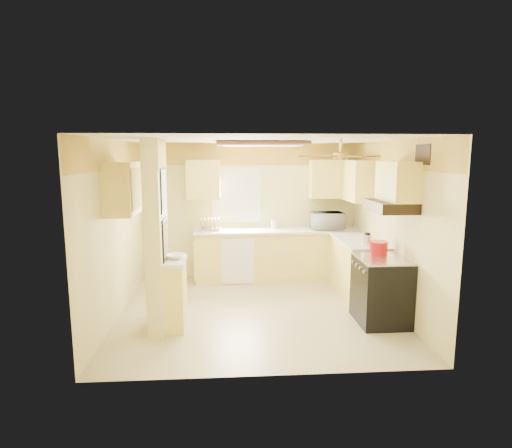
{
  "coord_description": "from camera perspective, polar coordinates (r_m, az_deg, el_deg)",
  "views": [
    {
      "loc": [
        -0.44,
        -6.06,
        2.31
      ],
      "look_at": [
        0.01,
        0.35,
        1.25
      ],
      "focal_mm": 30.0,
      "sensor_mm": 36.0,
      "label": 1
    }
  ],
  "objects": [
    {
      "name": "poster_menu",
      "position": [
        5.59,
        -12.22,
        4.41
      ],
      "size": [
        0.02,
        0.42,
        0.57
      ],
      "color": "black",
      "rests_on": "partition_column"
    },
    {
      "name": "countertop_back",
      "position": [
        7.83,
        2.96,
        -0.88
      ],
      "size": [
        3.04,
        0.64,
        0.04
      ],
      "primitive_type": "cube",
      "color": "white",
      "rests_on": "lower_cabinets_back"
    },
    {
      "name": "range_hood",
      "position": [
        5.97,
        17.49,
        2.28
      ],
      "size": [
        0.5,
        0.76,
        0.14
      ],
      "primitive_type": "cube",
      "color": "black",
      "rests_on": "upper_cab_over_stove"
    },
    {
      "name": "wallpaper_border",
      "position": [
        7.95,
        -0.84,
        9.29
      ],
      "size": [
        4.0,
        0.02,
        0.4
      ],
      "primitive_type": "cube",
      "color": "#FFD94B",
      "rests_on": "wall_back"
    },
    {
      "name": "upper_cab_back_left",
      "position": [
        7.81,
        -7.04,
        5.91
      ],
      "size": [
        0.6,
        0.35,
        0.7
      ],
      "primitive_type": "cube",
      "color": "#FBDE6E",
      "rests_on": "wall_back"
    },
    {
      "name": "ceiling_fan",
      "position": [
        5.55,
        11.19,
        8.92
      ],
      "size": [
        1.15,
        1.15,
        0.26
      ],
      "color": "gold",
      "rests_on": "ceiling"
    },
    {
      "name": "wall_back",
      "position": [
        8.04,
        -0.83,
        1.78
      ],
      "size": [
        4.0,
        0.0,
        4.0
      ],
      "primitive_type": "plane",
      "rotation": [
        1.57,
        0.0,
        0.0
      ],
      "color": "#E1D289",
      "rests_on": "floor"
    },
    {
      "name": "lower_cabinets_right",
      "position": [
        7.24,
        13.41,
        -5.79
      ],
      "size": [
        0.6,
        1.4,
        0.9
      ],
      "primitive_type": "cube",
      "color": "#FBDE6E",
      "rests_on": "floor"
    },
    {
      "name": "upper_cab_back_right",
      "position": [
        8.05,
        10.38,
        5.93
      ],
      "size": [
        0.9,
        0.35,
        0.7
      ],
      "primitive_type": "cube",
      "color": "#FBDE6E",
      "rests_on": "wall_back"
    },
    {
      "name": "ceiling_light_panel",
      "position": [
        6.58,
        0.73,
        10.62
      ],
      "size": [
        1.35,
        0.95,
        0.06
      ],
      "color": "brown",
      "rests_on": "ceiling"
    },
    {
      "name": "window",
      "position": [
        7.99,
        -2.62,
        3.89
      ],
      "size": [
        0.92,
        0.02,
        1.02
      ],
      "color": "white",
      "rests_on": "wall_back"
    },
    {
      "name": "wall_front",
      "position": [
        4.32,
        2.01,
        -4.88
      ],
      "size": [
        4.0,
        0.0,
        4.0
      ],
      "primitive_type": "plane",
      "rotation": [
        -1.57,
        0.0,
        0.0
      ],
      "color": "#E1D289",
      "rests_on": "floor"
    },
    {
      "name": "bowl",
      "position": [
        5.76,
        -10.69,
        -4.28
      ],
      "size": [
        0.3,
        0.3,
        0.06
      ],
      "primitive_type": "imported",
      "rotation": [
        0.0,
        0.0,
        -0.28
      ],
      "color": "white",
      "rests_on": "ledge_top"
    },
    {
      "name": "ceiling",
      "position": [
        6.08,
        0.17,
        11.14
      ],
      "size": [
        4.0,
        4.0,
        0.0
      ],
      "primitive_type": "plane",
      "rotation": [
        3.14,
        0.0,
        0.0
      ],
      "color": "white",
      "rests_on": "wall_back"
    },
    {
      "name": "countertop_right",
      "position": [
        7.13,
        13.48,
        -2.15
      ],
      "size": [
        0.64,
        1.44,
        0.04
      ],
      "primitive_type": "cube",
      "color": "white",
      "rests_on": "lower_cabinets_right"
    },
    {
      "name": "floor",
      "position": [
        6.5,
        0.16,
        -11.46
      ],
      "size": [
        4.0,
        4.0,
        0.0
      ],
      "primitive_type": "plane",
      "color": "tan",
      "rests_on": "ground"
    },
    {
      "name": "ledge_top",
      "position": [
        5.72,
        -10.82,
        -4.87
      ],
      "size": [
        0.28,
        0.58,
        0.04
      ],
      "primitive_type": "cube",
      "color": "white",
      "rests_on": "partition_ledge"
    },
    {
      "name": "stove",
      "position": [
        6.19,
        16.34,
        -8.44
      ],
      "size": [
        0.68,
        0.77,
        0.92
      ],
      "color": "black",
      "rests_on": "floor"
    },
    {
      "name": "partition_column",
      "position": [
        5.68,
        -13.13,
        -1.65
      ],
      "size": [
        0.2,
        0.7,
        2.5
      ],
      "primitive_type": "cube",
      "color": "#E1D289",
      "rests_on": "floor"
    },
    {
      "name": "lower_cabinets_back",
      "position": [
        7.94,
        2.92,
        -4.2
      ],
      "size": [
        3.0,
        0.6,
        0.9
      ],
      "primitive_type": "cube",
      "color": "#FBDE6E",
      "rests_on": "floor"
    },
    {
      "name": "dish_rack",
      "position": [
        7.8,
        -6.19,
        -0.24
      ],
      "size": [
        0.4,
        0.31,
        0.21
      ],
      "color": "tan",
      "rests_on": "countertop_back"
    },
    {
      "name": "dutch_oven",
      "position": [
        6.27,
        16.02,
        -3.03
      ],
      "size": [
        0.27,
        0.27,
        0.18
      ],
      "color": "#A60F0E",
      "rests_on": "stove"
    },
    {
      "name": "kettle",
      "position": [
        6.63,
        14.61,
        -2.05
      ],
      "size": [
        0.13,
        0.13,
        0.2
      ],
      "color": "silver",
      "rests_on": "countertop_right"
    },
    {
      "name": "microwave",
      "position": [
        7.94,
        9.47,
        0.44
      ],
      "size": [
        0.58,
        0.41,
        0.31
      ],
      "primitive_type": "imported",
      "rotation": [
        0.0,
        0.0,
        3.2
      ],
      "color": "white",
      "rests_on": "countertop_back"
    },
    {
      "name": "utensil_crock",
      "position": [
        7.95,
        2.45,
        -0.02
      ],
      "size": [
        0.12,
        0.12,
        0.23
      ],
      "color": "white",
      "rests_on": "countertop_back"
    },
    {
      "name": "poster_nashville",
      "position": [
        5.68,
        -12.0,
        -2.13
      ],
      "size": [
        0.02,
        0.42,
        0.57
      ],
      "color": "black",
      "rests_on": "partition_column"
    },
    {
      "name": "upper_cab_right",
      "position": [
        7.67,
        13.26,
        5.67
      ],
      "size": [
        0.35,
        1.0,
        0.7
      ],
      "primitive_type": "cube",
      "color": "#FBDE6E",
      "rests_on": "wall_right"
    },
    {
      "name": "upper_cab_left_wall",
      "position": [
        5.99,
        -17.4,
        4.52
      ],
      "size": [
        0.35,
        0.75,
        0.7
      ],
      "primitive_type": "cube",
      "color": "#FBDE6E",
      "rests_on": "wall_left"
    },
    {
      "name": "partition_ledge",
      "position": [
        5.86,
        -10.68,
        -9.34
      ],
      "size": [
        0.25,
        0.55,
        0.9
      ],
      "primitive_type": "cube",
      "color": "#FBDE6E",
      "rests_on": "floor"
    },
    {
      "name": "wall_left",
      "position": [
        6.35,
        -18.16,
        -0.73
      ],
      "size": [
        0.0,
        3.8,
        3.8
      ],
      "primitive_type": "plane",
      "rotation": [
        1.57,
        0.0,
        1.57
      ],
      "color": "#E1D289",
      "rests_on": "floor"
    },
    {
      "name": "vent_grate",
      "position": [
        5.7,
        21.39,
        8.61
      ],
      "size": [
        0.02,
        0.4,
        0.25
      ],
      "primitive_type": "cube",
      "color": "black",
      "rests_on": "wall_right"
    },
    {
      "name": "dishwasher_panel",
      "position": [
        7.59,
        -2.44,
        -5.0
      ],
      "size": [
        0.58,
        0.02,
        0.8
      ],
      "primitive_type": "cube",
      "color": "white",
      "rests_on": "lower_cabinets_back"
    },
    {
      "name": "upper_cab_over_stove",
      "position": [
        5.97,
        18.41,
        5.42
      ],
      "size": [
        0.35,
        0.76,
        0.52
      ],
      "primitive_type": "cube",
      "color": "#FBDE6E",
      "rests_on": "wall_right"
    },
    {
      "name": "wall_right",
      "position": [
        6.62,
        17.7,
        -0.31
      ],
      "size": [
        0.0,
        3.8,
        3.8
      ],
      "primitive_type": "plane",
      "rotation": [
        1.57,
        0.0,
        -1.57
      ],
      "color": "#E1D289",
      "rests_on": "floor"
    }
  ]
}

